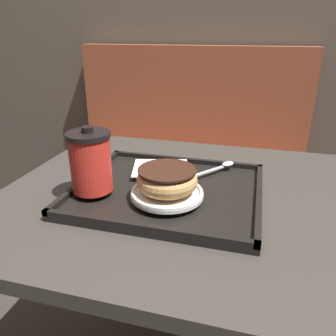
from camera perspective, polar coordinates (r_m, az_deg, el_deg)
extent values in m
cube|color=brown|center=(1.77, 12.07, 26.73)|extent=(8.00, 0.05, 2.40)
cube|color=brown|center=(1.75, 2.53, -5.96)|extent=(1.17, 0.44, 0.45)
cube|color=brown|center=(1.74, 4.17, 11.48)|extent=(1.17, 0.08, 0.55)
cube|color=#38332D|center=(0.76, 3.17, -5.18)|extent=(0.84, 0.71, 0.03)
cylinder|color=#333338|center=(0.99, 2.67, -24.05)|extent=(0.08, 0.08, 0.70)
cube|color=black|center=(0.74, 0.00, -4.11)|extent=(0.41, 0.35, 0.01)
cube|color=black|center=(0.60, -4.35, -10.26)|extent=(0.41, 0.01, 0.01)
cube|color=black|center=(0.89, 2.87, 1.40)|extent=(0.41, 0.01, 0.01)
cube|color=black|center=(0.81, -13.72, -1.55)|extent=(0.01, 0.35, 0.01)
cube|color=black|center=(0.72, 15.55, -5.00)|extent=(0.01, 0.35, 0.01)
cube|color=white|center=(0.82, -1.30, 0.01)|extent=(0.16, 0.15, 0.00)
cylinder|color=red|center=(0.71, -13.28, 0.68)|extent=(0.09, 0.09, 0.12)
cylinder|color=black|center=(0.69, -13.77, 5.64)|extent=(0.09, 0.09, 0.01)
cylinder|color=black|center=(0.69, -13.85, 6.52)|extent=(0.02, 0.02, 0.01)
cylinder|color=white|center=(0.69, -0.17, -4.55)|extent=(0.15, 0.15, 0.01)
torus|color=white|center=(0.68, -0.17, -4.11)|extent=(0.15, 0.15, 0.01)
torus|color=tan|center=(0.67, -0.17, -2.14)|extent=(0.13, 0.13, 0.04)
cylinder|color=#381E14|center=(0.66, -0.17, -0.35)|extent=(0.12, 0.12, 0.00)
ellipsoid|color=silver|center=(0.85, 10.37, 0.72)|extent=(0.04, 0.04, 0.01)
cube|color=silver|center=(0.80, 6.68, -0.70)|extent=(0.08, 0.09, 0.00)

